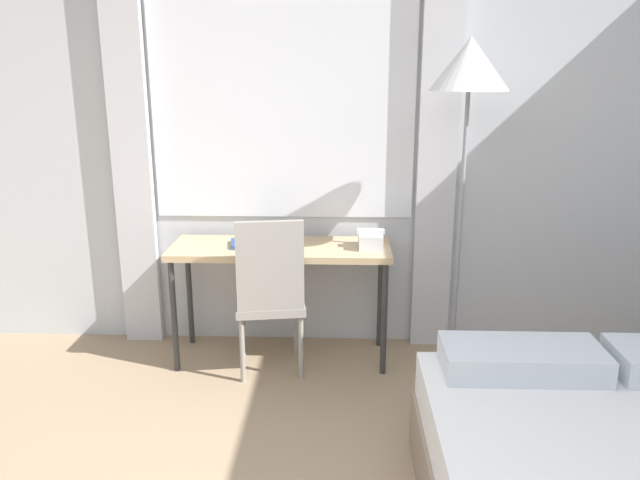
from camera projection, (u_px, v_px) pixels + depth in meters
name	position (u px, v px, depth m)	size (l,w,h in m)	color
wall_back_with_window	(319.00, 137.00, 3.89)	(5.75, 0.13, 2.70)	silver
desk	(281.00, 256.00, 3.78)	(1.33, 0.47, 0.73)	tan
desk_chair	(270.00, 291.00, 3.62)	(0.46, 0.46, 0.96)	gray
standing_lamp	(469.00, 78.00, 3.34)	(0.43, 0.43, 1.93)	#4C4C51
telephone	(371.00, 239.00, 3.72)	(0.16, 0.19, 0.11)	silver
book	(251.00, 243.00, 3.78)	(0.27, 0.23, 0.02)	navy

